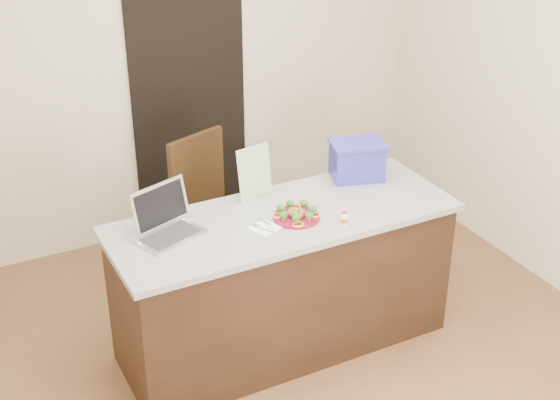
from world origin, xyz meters
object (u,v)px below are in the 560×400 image
island (283,281)px  blue_box (357,160)px  napkin (265,228)px  yogurt_bottle (344,219)px  chair (204,202)px  laptop (165,221)px  plate (297,217)px

island → blue_box: 0.90m
island → blue_box: size_ratio=5.24×
napkin → yogurt_bottle: 0.46m
chair → laptop: bearing=-143.8°
plate → chair: bearing=99.9°
plate → laptop: laptop is taller
yogurt_bottle → laptop: bearing=158.0°
napkin → blue_box: bearing=21.4°
napkin → chair: bearing=87.8°
yogurt_bottle → chair: bearing=108.0°
blue_box → chair: size_ratio=0.37×
blue_box → chair: blue_box is taller
island → plate: bearing=-51.7°
yogurt_bottle → laptop: (-0.94, 0.38, 0.04)m
laptop → chair: bearing=36.2°
plate → chair: chair is taller
plate → laptop: 0.76m
napkin → island: bearing=27.0°
island → blue_box: (0.65, 0.24, 0.58)m
laptop → chair: (0.55, 0.81, -0.39)m
laptop → plate: bearing=-34.7°
plate → yogurt_bottle: yogurt_bottle is taller
island → plate: size_ratio=7.49×
island → laptop: 0.87m
chair → island: bearing=-102.1°
napkin → laptop: laptop is taller
yogurt_bottle → blue_box: (0.39, 0.48, 0.09)m
napkin → laptop: (-0.51, 0.21, 0.07)m
yogurt_bottle → island: bearing=136.5°
plate → blue_box: (0.60, 0.30, 0.11)m
napkin → chair: chair is taller
napkin → plate: bearing=5.1°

